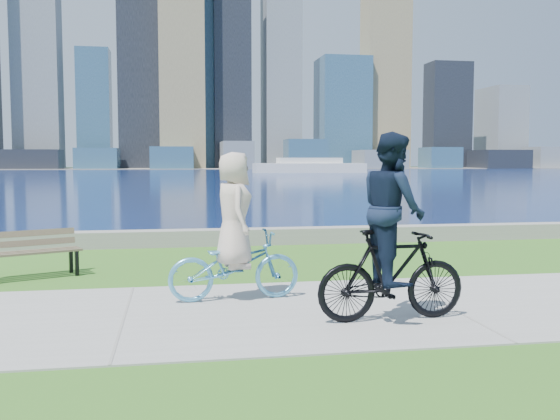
# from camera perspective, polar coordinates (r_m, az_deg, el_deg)

# --- Properties ---
(ground) EXTENTS (320.00, 320.00, 0.00)m
(ground) POSITION_cam_1_polar(r_m,az_deg,el_deg) (7.69, -14.06, -9.63)
(ground) COLOR #2C5E18
(ground) RESTS_ON ground
(concrete_path) EXTENTS (80.00, 3.50, 0.02)m
(concrete_path) POSITION_cam_1_polar(r_m,az_deg,el_deg) (7.69, -14.06, -9.56)
(concrete_path) COLOR gray
(concrete_path) RESTS_ON ground
(seawall) EXTENTS (90.00, 0.50, 0.35)m
(seawall) POSITION_cam_1_polar(r_m,az_deg,el_deg) (13.75, -12.17, -2.59)
(seawall) COLOR gray
(seawall) RESTS_ON ground
(bay_water) EXTENTS (320.00, 131.00, 0.01)m
(bay_water) POSITION_cam_1_polar(r_m,az_deg,el_deg) (79.46, -10.22, 3.19)
(bay_water) COLOR #0C1D4F
(bay_water) RESTS_ON ground
(far_shore) EXTENTS (320.00, 30.00, 0.12)m
(far_shore) POSITION_cam_1_polar(r_m,az_deg,el_deg) (137.45, -10.05, 3.78)
(far_shore) COLOR slate
(far_shore) RESTS_ON ground
(city_skyline) EXTENTS (176.36, 23.91, 76.00)m
(city_skyline) POSITION_cam_1_polar(r_m,az_deg,el_deg) (138.77, -11.10, 13.40)
(city_skyline) COLOR navy
(city_skyline) RESTS_ON ground
(ferry_far) EXTENTS (16.02, 4.58, 2.17)m
(ferry_far) POSITION_cam_1_polar(r_m,az_deg,el_deg) (90.67, 2.68, 3.99)
(ferry_far) COLOR silver
(ferry_far) RESTS_ON ground
(park_bench) EXTENTS (1.52, 1.05, 0.75)m
(park_bench) POSITION_cam_1_polar(r_m,az_deg,el_deg) (10.67, -21.74, -3.35)
(park_bench) COLOR black
(park_bench) RESTS_ON ground
(cyclist_woman) EXTENTS (0.76, 1.80, 1.96)m
(cyclist_woman) POSITION_cam_1_polar(r_m,az_deg,el_deg) (8.26, -4.21, -3.25)
(cyclist_woman) COLOR #56A6D1
(cyclist_woman) RESTS_ON ground
(cyclist_man) EXTENTS (0.68, 1.78, 2.17)m
(cyclist_man) POSITION_cam_1_polar(r_m,az_deg,el_deg) (7.26, 10.21, -2.91)
(cyclist_man) COLOR black
(cyclist_man) RESTS_ON ground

